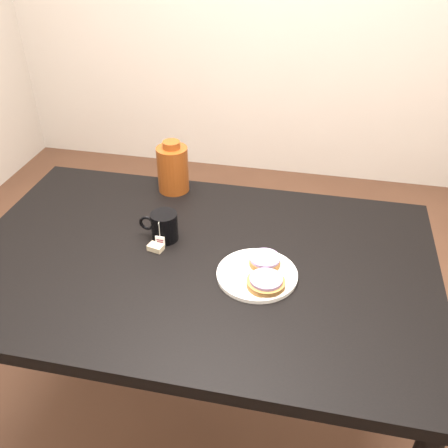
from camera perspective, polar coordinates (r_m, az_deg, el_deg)
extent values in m
plane|color=brown|center=(2.04, -2.32, -20.70)|extent=(4.00, 4.00, 0.00)
cube|color=black|center=(1.50, -2.96, -4.54)|extent=(1.40, 0.90, 0.04)
cylinder|color=black|center=(2.22, -16.26, -3.55)|extent=(0.06, 0.06, 0.71)
cylinder|color=black|center=(2.03, 18.25, -8.16)|extent=(0.06, 0.06, 0.71)
cylinder|color=white|center=(1.42, 3.79, -5.79)|extent=(0.23, 0.23, 0.01)
torus|color=white|center=(1.42, 3.80, -5.60)|extent=(0.23, 0.23, 0.01)
cylinder|color=brown|center=(1.44, 4.67, -4.32)|extent=(0.13, 0.13, 0.02)
cylinder|color=#977DA9|center=(1.44, 4.70, -3.90)|extent=(0.12, 0.12, 0.01)
cylinder|color=brown|center=(1.37, 4.80, -6.74)|extent=(0.13, 0.13, 0.02)
cylinder|color=#977DA9|center=(1.37, 4.83, -6.31)|extent=(0.11, 0.11, 0.01)
cylinder|color=black|center=(1.55, -6.81, -0.28)|extent=(0.08, 0.08, 0.09)
cylinder|color=black|center=(1.53, -6.91, 0.89)|extent=(0.07, 0.07, 0.00)
torus|color=black|center=(1.57, -8.81, 0.12)|extent=(0.05, 0.01, 0.05)
cylinder|color=beige|center=(1.51, -7.41, -0.59)|extent=(0.00, 0.00, 0.05)
cube|color=white|center=(1.53, -7.29, -1.89)|extent=(0.03, 0.00, 0.03)
cube|color=#C6B793|center=(1.53, -7.80, -2.66)|extent=(0.05, 0.04, 0.02)
cylinder|color=#55210B|center=(1.79, -5.86, 6.25)|extent=(0.12, 0.12, 0.17)
cylinder|color=#55210B|center=(1.75, -6.04, 8.99)|extent=(0.06, 0.06, 0.02)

